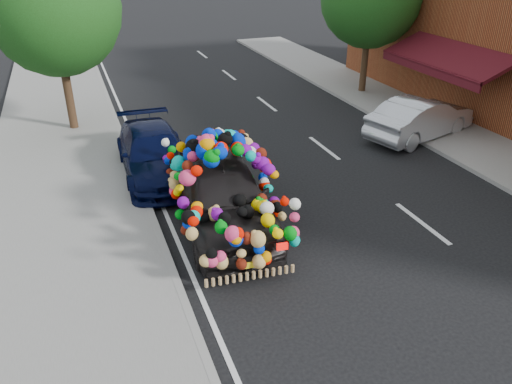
% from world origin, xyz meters
% --- Properties ---
extents(ground, '(100.00, 100.00, 0.00)m').
position_xyz_m(ground, '(0.00, 0.00, 0.00)').
color(ground, black).
rests_on(ground, ground).
extents(sidewalk, '(4.00, 60.00, 0.12)m').
position_xyz_m(sidewalk, '(-4.30, 0.00, 0.06)').
color(sidewalk, gray).
rests_on(sidewalk, ground).
extents(kerb, '(0.15, 60.00, 0.13)m').
position_xyz_m(kerb, '(-2.35, 0.00, 0.07)').
color(kerb, gray).
rests_on(kerb, ground).
extents(footpath_far, '(3.00, 40.00, 0.12)m').
position_xyz_m(footpath_far, '(8.20, 3.00, 0.06)').
color(footpath_far, gray).
rests_on(footpath_far, ground).
extents(lane_markings, '(6.00, 50.00, 0.01)m').
position_xyz_m(lane_markings, '(3.60, 0.00, 0.01)').
color(lane_markings, silver).
rests_on(lane_markings, ground).
extents(tree_near_sidewalk, '(4.20, 4.20, 6.13)m').
position_xyz_m(tree_near_sidewalk, '(-3.80, 9.50, 4.02)').
color(tree_near_sidewalk, '#332114').
rests_on(tree_near_sidewalk, ground).
extents(plush_art_car, '(2.66, 5.11, 2.27)m').
position_xyz_m(plush_art_car, '(-0.83, 1.60, 1.17)').
color(plush_art_car, black).
rests_on(plush_art_car, ground).
extents(navy_sedan, '(1.94, 4.53, 1.30)m').
position_xyz_m(navy_sedan, '(-1.80, 4.91, 0.65)').
color(navy_sedan, black).
rests_on(navy_sedan, ground).
extents(silver_hatchback, '(4.37, 2.58, 1.36)m').
position_xyz_m(silver_hatchback, '(7.00, 4.74, 0.68)').
color(silver_hatchback, silver).
rests_on(silver_hatchback, ground).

